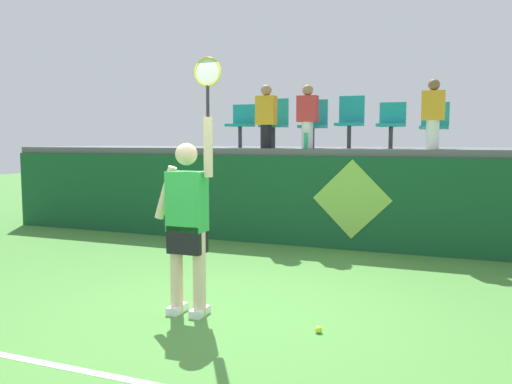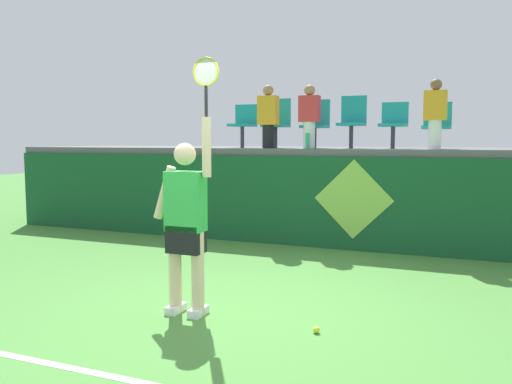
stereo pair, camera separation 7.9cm
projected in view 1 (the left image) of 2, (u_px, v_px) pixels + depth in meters
ground_plane at (224, 314)px, 5.39m from camera, size 40.00×40.00×0.00m
court_back_wall at (320, 202)px, 8.75m from camera, size 12.66×0.20×1.50m
spectator_platform at (340, 151)px, 9.98m from camera, size 12.66×2.95×0.12m
court_baseline_stripe at (131, 380)px, 3.91m from camera, size 11.39×0.08×0.01m
tennis_player at (188, 220)px, 5.30m from camera, size 0.75×0.27×2.55m
tennis_ball at (319, 329)px, 4.87m from camera, size 0.07×0.07×0.07m
water_bottle at (306, 141)px, 8.92m from camera, size 0.07×0.07×0.26m
stadium_chair_0 at (242, 122)px, 9.92m from camera, size 0.44×0.42×0.81m
stadium_chair_1 at (275, 121)px, 9.69m from camera, size 0.44×0.42×0.90m
stadium_chair_2 at (314, 122)px, 9.42m from camera, size 0.44×0.42×0.86m
stadium_chair_3 at (350, 119)px, 9.17m from camera, size 0.44×0.42×0.91m
stadium_chair_4 at (392, 122)px, 8.91m from camera, size 0.44×0.42×0.78m
stadium_chair_5 at (435, 123)px, 8.66m from camera, size 0.44×0.42×0.76m
spectator_0 at (307, 115)px, 9.03m from camera, size 0.34×0.20×1.08m
spectator_1 at (433, 113)px, 8.22m from camera, size 0.34×0.20×1.08m
spectator_2 at (266, 115)px, 9.26m from camera, size 0.34×0.20×1.10m
wall_signage_mount at (351, 250)px, 8.52m from camera, size 1.27×0.01×1.46m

